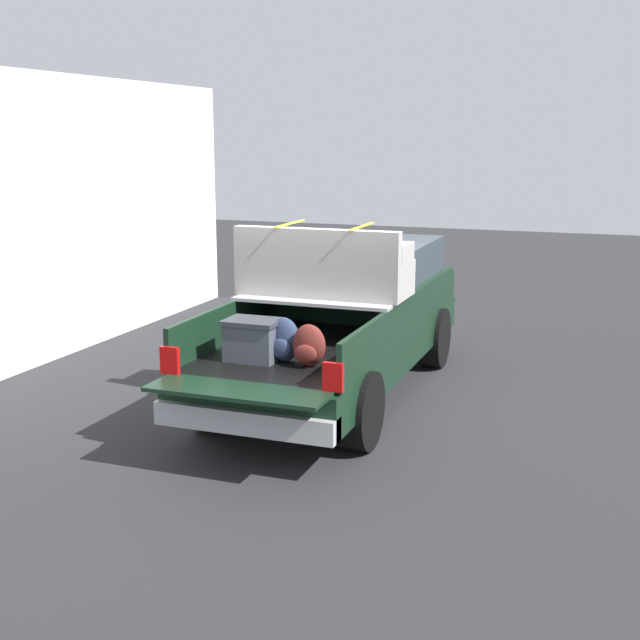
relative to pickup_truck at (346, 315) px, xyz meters
The scene contains 3 objects.
ground_plane 1.03m from the pickup_truck, behind, with size 40.00×40.00×0.00m, color #262628.
pickup_truck is the anchor object (origin of this frame).
building_facade 4.80m from the pickup_truck, 85.16° to the left, with size 9.33×0.36×4.15m, color white.
Camera 1 is at (-9.88, -3.44, 3.27)m, focal length 47.55 mm.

